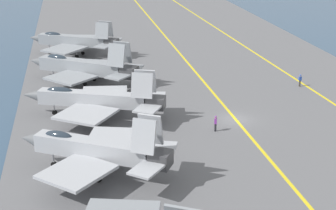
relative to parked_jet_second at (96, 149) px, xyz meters
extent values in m
plane|color=#334C66|center=(10.81, -16.78, -3.00)|extent=(2000.00, 2000.00, 0.00)
cube|color=slate|center=(10.81, -16.78, -2.80)|extent=(209.07, 50.87, 0.40)
cube|color=yellow|center=(10.81, -16.78, -2.60)|extent=(188.17, 0.36, 0.01)
cube|color=#A8AAAF|center=(0.19, 0.33, 0.02)|extent=(7.00, 10.44, 1.65)
cone|color=#5B5E60|center=(3.43, 5.92, 0.02)|extent=(2.41, 2.61, 1.57)
cube|color=#38383A|center=(-3.12, -5.38, 0.02)|extent=(2.55, 2.51, 1.41)
ellipsoid|color=#232D38|center=(1.88, 3.26, 0.80)|extent=(2.14, 2.79, 0.91)
cube|color=#A8AAAF|center=(-3.07, 1.79, -0.52)|extent=(7.26, 7.24, 0.28)
cube|color=#A8AAAF|center=(3.08, -1.77, -0.52)|extent=(6.57, 6.12, 0.28)
cube|color=#A8AAAF|center=(-3.27, -3.91, 2.34)|extent=(1.85, 2.28, 2.94)
cube|color=#A8AAAF|center=(-1.76, -4.78, 2.34)|extent=(1.85, 2.28, 2.94)
cube|color=#A8AAAF|center=(-4.82, -3.88, 0.02)|extent=(3.50, 3.41, 0.20)
cube|color=#A8AAAF|center=(-0.96, -6.11, 0.02)|extent=(3.35, 2.93, 0.20)
cylinder|color=#B2B2B7|center=(2.26, 3.91, -1.71)|extent=(0.16, 0.16, 1.79)
cylinder|color=black|center=(2.26, 3.91, -2.30)|extent=(0.49, 0.63, 0.60)
cylinder|color=#B2B2B7|center=(-1.37, -0.06, -1.71)|extent=(0.16, 0.16, 1.79)
cylinder|color=black|center=(-1.37, -0.06, -2.30)|extent=(0.49, 0.63, 0.60)
cylinder|color=#B2B2B7|center=(0.63, -1.22, -1.71)|extent=(0.16, 0.16, 1.79)
cylinder|color=black|center=(0.63, -1.22, -2.30)|extent=(0.49, 0.63, 0.60)
cube|color=#A8AAAF|center=(14.54, -0.38, -0.26)|extent=(6.10, 12.54, 1.63)
cone|color=#5B5E60|center=(17.20, 6.56, -0.26)|extent=(2.31, 2.82, 1.55)
cube|color=#38383A|center=(11.82, -7.49, -0.26)|extent=(2.49, 2.61, 1.39)
ellipsoid|color=#232D38|center=(15.93, 3.25, 0.52)|extent=(1.95, 3.23, 0.90)
cube|color=#A8AAAF|center=(11.12, 0.46, -0.79)|extent=(7.57, 7.61, 0.28)
cube|color=#A8AAAF|center=(17.66, -2.04, -0.79)|extent=(6.00, 6.14, 0.28)
cube|color=#A8AAAF|center=(11.52, -5.89, 2.00)|extent=(1.70, 2.58, 2.84)
cube|color=#A8AAAF|center=(13.12, -6.51, 2.00)|extent=(1.70, 2.58, 2.84)
cube|color=#A8AAAF|center=(9.94, -6.21, -0.26)|extent=(3.65, 3.52, 0.20)
cube|color=#A8AAAF|center=(14.08, -7.80, -0.26)|extent=(3.21, 2.91, 0.20)
cylinder|color=#B2B2B7|center=(16.24, 4.06, -1.84)|extent=(0.16, 0.16, 1.53)
cylinder|color=black|center=(16.24, 4.06, -2.30)|extent=(0.42, 0.64, 0.60)
cylinder|color=#B2B2B7|center=(13.01, -1.19, -1.84)|extent=(0.16, 0.16, 1.53)
cylinder|color=black|center=(13.01, -1.19, -2.30)|extent=(0.42, 0.64, 0.60)
cylinder|color=#B2B2B7|center=(15.15, -2.00, -1.84)|extent=(0.16, 0.16, 1.53)
cylinder|color=black|center=(15.15, -2.00, -2.30)|extent=(0.42, 0.64, 0.60)
cube|color=gray|center=(28.61, 0.45, -0.25)|extent=(8.55, 11.74, 1.84)
cone|color=#5B5E60|center=(32.68, 6.68, -0.25)|extent=(2.79, 2.99, 1.75)
cube|color=#38383A|center=(24.44, -5.93, -0.25)|extent=(2.91, 2.90, 1.57)
ellipsoid|color=#232D38|center=(30.74, 3.71, 0.62)|extent=(2.55, 3.16, 1.01)
cube|color=gray|center=(25.49, 1.97, -0.85)|extent=(7.49, 7.46, 0.28)
cube|color=gray|center=(31.25, -1.79, -0.85)|extent=(6.58, 6.89, 0.28)
cube|color=gray|center=(24.39, -4.24, 2.23)|extent=(2.12, 2.55, 3.09)
cube|color=gray|center=(26.01, -5.30, 2.23)|extent=(2.12, 2.55, 3.09)
cube|color=gray|center=(22.78, -4.22, -0.25)|extent=(3.70, 3.68, 0.20)
cube|color=gray|center=(26.67, -6.76, -0.25)|extent=(3.53, 3.33, 0.20)
cylinder|color=#B2B2B7|center=(31.21, 4.44, -1.89)|extent=(0.16, 0.16, 1.43)
cylinder|color=black|center=(31.21, 4.44, -2.30)|extent=(0.51, 0.62, 0.60)
cylinder|color=#B2B2B7|center=(26.82, 0.07, -1.89)|extent=(0.16, 0.16, 1.43)
cylinder|color=black|center=(26.82, 0.07, -2.30)|extent=(0.51, 0.62, 0.60)
cylinder|color=#B2B2B7|center=(28.98, -1.34, -1.89)|extent=(0.16, 0.16, 1.43)
cylinder|color=black|center=(28.98, -1.34, -2.30)|extent=(0.51, 0.62, 0.60)
cube|color=gray|center=(43.82, 1.35, 0.07)|extent=(6.85, 11.43, 1.68)
cone|color=#5B5E60|center=(46.93, 7.56, 0.07)|extent=(2.44, 2.74, 1.60)
cube|color=#38383A|center=(40.65, -4.99, 0.07)|extent=(2.60, 2.60, 1.43)
ellipsoid|color=#232D38|center=(45.45, 4.60, 0.87)|extent=(2.13, 3.01, 0.93)
cube|color=gray|center=(40.28, 2.67, -0.48)|extent=(7.79, 7.71, 0.28)
cube|color=gray|center=(47.00, -0.69, -0.48)|extent=(6.81, 6.31, 0.28)
cube|color=gray|center=(40.44, -3.44, 2.25)|extent=(1.76, 2.40, 2.64)
cube|color=gray|center=(42.02, -4.24, 2.25)|extent=(1.76, 2.40, 2.64)
cube|color=gray|center=(38.86, -3.56, 0.07)|extent=(3.59, 3.48, 0.20)
cube|color=gray|center=(42.87, -5.56, 0.07)|extent=(3.33, 2.96, 0.20)
cylinder|color=#B2B2B7|center=(45.81, 5.32, -1.69)|extent=(0.16, 0.16, 1.83)
cylinder|color=black|center=(45.81, 5.32, -2.30)|extent=(0.47, 0.64, 0.60)
cylinder|color=#B2B2B7|center=(42.23, 0.80, -1.69)|extent=(0.16, 0.16, 1.83)
cylinder|color=black|center=(42.23, 0.80, -2.30)|extent=(0.47, 0.64, 0.60)
cylinder|color=#B2B2B7|center=(44.34, -0.26, -1.69)|extent=(0.16, 0.16, 1.83)
cylinder|color=black|center=(44.34, -0.26, -2.30)|extent=(0.47, 0.64, 0.60)
cylinder|color=#383328|center=(21.01, -29.40, -2.17)|extent=(0.24, 0.24, 0.87)
cube|color=#284CB2|center=(21.01, -29.40, -1.46)|extent=(0.29, 0.40, 0.54)
sphere|color=tan|center=(21.01, -29.40, -1.06)|extent=(0.22, 0.22, 0.22)
sphere|color=#284CB2|center=(21.01, -29.40, -1.00)|extent=(0.24, 0.24, 0.24)
cylinder|color=#232328|center=(7.84, -13.48, -2.15)|extent=(0.24, 0.24, 0.91)
cube|color=purple|center=(7.84, -13.48, -1.40)|extent=(0.44, 0.37, 0.60)
sphere|color=tan|center=(7.84, -13.48, -0.97)|extent=(0.22, 0.22, 0.22)
sphere|color=purple|center=(7.84, -13.48, -0.91)|extent=(0.24, 0.24, 0.24)
camera|label=1|loc=(-42.62, 1.51, 19.80)|focal=55.00mm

